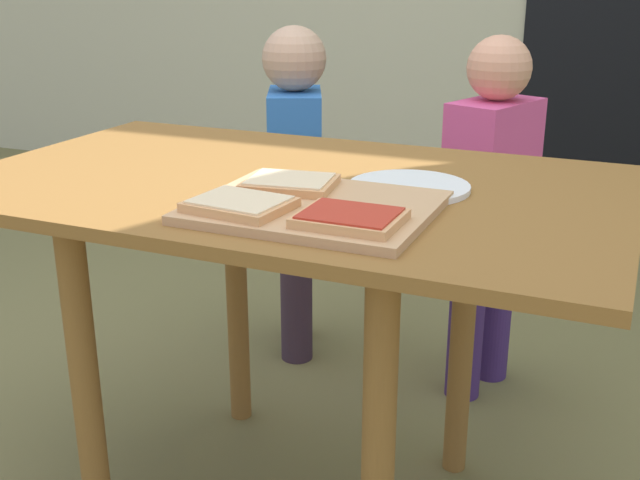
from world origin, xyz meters
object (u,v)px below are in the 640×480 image
cutting_board (315,207)px  child_right (489,201)px  pizza_slice_near_right (350,218)px  pizza_slice_near_left (240,204)px  child_left (295,173)px  pizza_slice_far_left (290,183)px  plate_white_right (409,187)px  dining_table (290,236)px

cutting_board → child_right: 0.85m
cutting_board → pizza_slice_near_right: 0.12m
pizza_slice_near_left → child_left: 0.99m
pizza_slice_near_left → pizza_slice_near_right: 0.18m
pizza_slice_far_left → child_left: (-0.35, 0.77, -0.20)m
child_right → pizza_slice_near_right: bearing=-91.9°
pizza_slice_near_right → child_left: (-0.51, 0.91, -0.20)m
plate_white_right → pizza_slice_near_right: bearing=-92.3°
dining_table → plate_white_right: (0.22, 0.02, 0.11)m
cutting_board → child_left: 0.95m
pizza_slice_near_right → child_right: bearing=88.1°
plate_white_right → child_left: size_ratio=0.23×
dining_table → child_right: bearing=70.2°
pizza_slice_far_left → pizza_slice_near_right: same height
child_left → cutting_board: bearing=-63.0°
cutting_board → pizza_slice_near_left: size_ratio=2.30×
pizza_slice_near_right → child_left: 1.06m
dining_table → pizza_slice_near_right: size_ratio=8.11×
pizza_slice_near_right → child_right: 0.92m
dining_table → pizza_slice_far_left: bearing=-63.7°
pizza_slice_near_left → plate_white_right: (0.19, 0.26, -0.02)m
cutting_board → pizza_slice_far_left: 0.10m
cutting_board → plate_white_right: cutting_board is taller
pizza_slice_far_left → pizza_slice_near_right: size_ratio=1.10×
child_right → pizza_slice_far_left: bearing=-104.1°
dining_table → cutting_board: (0.12, -0.16, 0.11)m
child_left → pizza_slice_near_left: bearing=-69.9°
pizza_slice_near_left → pizza_slice_near_right: same height
dining_table → child_left: 0.74m
pizza_slice_far_left → child_right: size_ratio=0.18×
cutting_board → pizza_slice_near_right: (0.09, -0.07, 0.02)m
plate_white_right → child_right: child_right is taller
pizza_slice_far_left → pizza_slice_near_left: bearing=-97.1°
pizza_slice_near_left → pizza_slice_far_left: (0.02, 0.14, 0.00)m
cutting_board → plate_white_right: 0.20m
pizza_slice_near_left → child_left: bearing=110.1°
pizza_slice_far_left → child_left: bearing=114.5°
child_right → dining_table: bearing=-109.8°
pizza_slice_near_right → child_right: child_right is taller
dining_table → child_right: child_right is taller
dining_table → child_right: (0.24, 0.66, -0.08)m
pizza_slice_near_left → pizza_slice_near_right: bearing=0.6°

